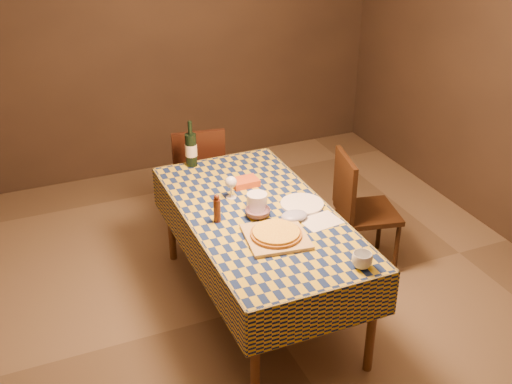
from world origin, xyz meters
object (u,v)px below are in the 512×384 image
at_px(dining_table, 259,223).
at_px(bowl, 258,213).
at_px(pizza, 276,233).
at_px(chair_far, 198,172).
at_px(cutting_board, 276,237).
at_px(wine_bottle, 191,149).
at_px(white_plate, 302,204).
at_px(chair_right, 358,205).

distance_m(dining_table, bowl, 0.11).
distance_m(dining_table, pizza, 0.35).
bearing_deg(chair_far, cutting_board, -89.88).
xyz_separation_m(pizza, chair_far, (-0.00, 1.53, -0.29)).
bearing_deg(wine_bottle, white_plate, -60.83).
bearing_deg(chair_right, dining_table, -167.13).
distance_m(dining_table, wine_bottle, 0.90).
bearing_deg(white_plate, chair_far, 105.39).
relative_size(bowl, chair_far, 0.18).
bearing_deg(chair_far, bowl, -89.70).
bearing_deg(white_plate, cutting_board, -137.01).
xyz_separation_m(wine_bottle, white_plate, (0.49, -0.87, -0.12)).
xyz_separation_m(dining_table, chair_far, (-0.03, 1.21, -0.17)).
bearing_deg(cutting_board, bowl, 89.32).
bearing_deg(wine_bottle, chair_right, -31.22).
bearing_deg(chair_right, pizza, -149.97).
bearing_deg(dining_table, white_plate, -3.26).
distance_m(wine_bottle, chair_far, 0.54).
relative_size(dining_table, white_plate, 6.38).
distance_m(cutting_board, white_plate, 0.46).
distance_m(bowl, chair_right, 0.99).
distance_m(pizza, wine_bottle, 1.20).
relative_size(pizza, chair_right, 0.40).
bearing_deg(chair_right, cutting_board, -149.97).
xyz_separation_m(wine_bottle, chair_right, (1.07, -0.65, -0.38)).
bearing_deg(pizza, bowl, 89.32).
bearing_deg(chair_far, pizza, -89.88).
bearing_deg(dining_table, chair_right, 12.87).
relative_size(pizza, white_plate, 1.27).
bearing_deg(chair_far, wine_bottle, -113.29).
bearing_deg(wine_bottle, cutting_board, -82.61).
bearing_deg(white_plate, bowl, -176.81).
height_order(dining_table, chair_right, chair_right).
bearing_deg(chair_right, wine_bottle, 148.78).
distance_m(pizza, white_plate, 0.46).
height_order(chair_far, chair_right, same).
relative_size(pizza, wine_bottle, 1.04).
distance_m(dining_table, white_plate, 0.32).
bearing_deg(pizza, cutting_board, 180.00).
xyz_separation_m(chair_far, chair_right, (0.92, -1.00, 0.00)).
xyz_separation_m(dining_table, wine_bottle, (-0.18, 0.86, 0.21)).
distance_m(dining_table, chair_far, 1.22).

